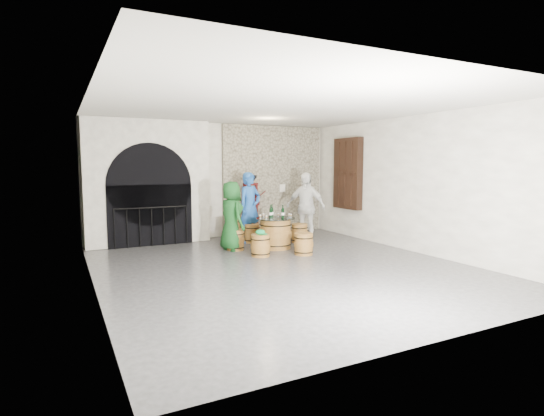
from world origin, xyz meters
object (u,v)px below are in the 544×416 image
person_blue (250,207)px  person_white (305,207)px  barrel_stool_left (235,240)px  barrel_stool_near_right (304,244)px  barrel_table (275,233)px  person_green (231,216)px  barrel_stool_near_left (260,245)px  wine_bottle_center (283,213)px  wine_bottle_right (272,212)px  wine_bottle_left (271,213)px  corking_press (251,201)px  barrel_stool_right (299,233)px  barrel_stool_far (252,233)px  side_barrel (234,229)px

person_blue → person_white: size_ratio=1.00×
barrel_stool_left → barrel_stool_near_right: 1.70m
barrel_table → person_green: bearing=166.2°
barrel_stool_near_left → person_blue: person_blue is taller
wine_bottle_center → wine_bottle_right: size_ratio=1.00×
person_green → wine_bottle_center: 1.26m
barrel_table → barrel_stool_near_right: size_ratio=1.94×
barrel_stool_near_right → person_blue: bearing=102.3°
person_green → person_white: bearing=-93.0°
barrel_table → barrel_stool_left: barrel_table is taller
barrel_table → wine_bottle_center: (0.16, -0.08, 0.51)m
barrel_stool_left → barrel_stool_near_left: same height
wine_bottle_left → corking_press: 1.86m
barrel_stool_right → person_green: person_green is taller
person_blue → barrel_stool_right: bearing=-46.9°
barrel_stool_near_right → barrel_stool_near_left: same height
person_green → person_blue: (0.84, 0.80, 0.10)m
barrel_table → barrel_stool_left: 1.00m
barrel_stool_near_right → barrel_stool_left: bearing=134.7°
wine_bottle_center → barrel_stool_left: bearing=164.3°
barrel_stool_far → person_green: person_green is taller
barrel_table → corking_press: 2.03m
barrel_stool_near_left → wine_bottle_left: 1.17m
barrel_table → barrel_stool_far: barrel_table is taller
person_blue → corking_press: (0.40, 0.85, 0.09)m
barrel_table → wine_bottle_right: 0.54m
barrel_table → side_barrel: bearing=111.0°
barrel_table → person_blue: size_ratio=0.52×
barrel_stool_right → wine_bottle_left: bearing=-163.0°
person_green → corking_press: bearing=-45.9°
barrel_table → corking_press: bearing=84.3°
wine_bottle_right → corking_press: bearing=83.7°
wine_bottle_left → wine_bottle_right: 0.14m
person_blue → wine_bottle_center: 1.20m
barrel_stool_right → barrel_stool_near_right: 1.52m
person_blue → side_barrel: size_ratio=2.79×
wine_bottle_left → side_barrel: size_ratio=0.49×
barrel_stool_near_left → side_barrel: size_ratio=0.75×
person_blue → wine_bottle_right: size_ratio=5.71×
barrel_stool_far → side_barrel: size_ratio=0.75×
barrel_stool_left → barrel_stool_near_right: (1.19, -1.20, 0.00)m
person_white → wine_bottle_left: person_white is taller
barrel_table → wine_bottle_right: bearing=90.5°
person_green → wine_bottle_right: person_green is taller
barrel_stool_left → person_green: bearing=166.2°
person_blue → wine_bottle_center: person_blue is taller
barrel_stool_near_right → wine_bottle_center: wine_bottle_center is taller
barrel_table → barrel_stool_left: size_ratio=1.94×
barrel_stool_far → wine_bottle_left: bearing=-83.2°
person_green → wine_bottle_left: bearing=-109.5°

